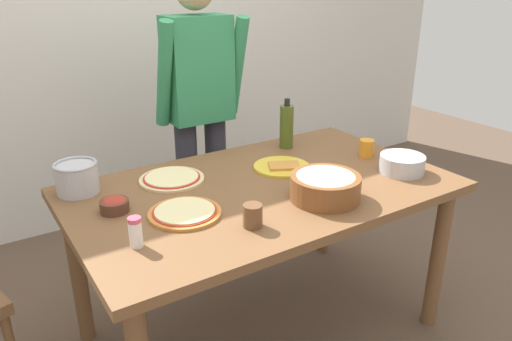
{
  "coord_description": "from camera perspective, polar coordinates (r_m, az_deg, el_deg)",
  "views": [
    {
      "loc": [
        -1.05,
        -1.58,
        1.6
      ],
      "look_at": [
        0.0,
        0.05,
        0.81
      ],
      "focal_mm": 34.3,
      "sensor_mm": 36.0,
      "label": 1
    }
  ],
  "objects": [
    {
      "name": "pizza_cooked_on_tray",
      "position": [
        1.85,
        -8.31,
        -4.85
      ],
      "size": [
        0.27,
        0.27,
        0.02
      ],
      "color": "#C67A33",
      "rests_on": "dining_table"
    },
    {
      "name": "steel_pot",
      "position": [
        2.12,
        -20.17,
        -0.76
      ],
      "size": [
        0.17,
        0.17,
        0.13
      ],
      "color": "#B7B7BC",
      "rests_on": "dining_table"
    },
    {
      "name": "salt_shaker",
      "position": [
        1.65,
        -13.88,
        -6.99
      ],
      "size": [
        0.04,
        0.04,
        0.11
      ],
      "color": "white",
      "rests_on": "dining_table"
    },
    {
      "name": "cup_orange",
      "position": [
        2.45,
        12.76,
        2.55
      ],
      "size": [
        0.07,
        0.07,
        0.08
      ],
      "primitive_type": "cylinder",
      "color": "orange",
      "rests_on": "dining_table"
    },
    {
      "name": "plate_with_slice",
      "position": [
        2.26,
        3.06,
        0.46
      ],
      "size": [
        0.26,
        0.26,
        0.02
      ],
      "color": "gold",
      "rests_on": "dining_table"
    },
    {
      "name": "small_sauce_bowl",
      "position": [
        1.92,
        -16.2,
        -3.83
      ],
      "size": [
        0.11,
        0.11,
        0.06
      ],
      "color": "#4C2D1E",
      "rests_on": "dining_table"
    },
    {
      "name": "dining_table",
      "position": [
        2.12,
        0.74,
        -3.97
      ],
      "size": [
        1.6,
        0.96,
        0.76
      ],
      "color": "brown",
      "rests_on": "ground"
    },
    {
      "name": "wall_back",
      "position": [
        3.37,
        -15.09,
        16.29
      ],
      "size": [
        5.6,
        0.1,
        2.6
      ],
      "primitive_type": "cube",
      "color": "silver",
      "rests_on": "ground"
    },
    {
      "name": "pizza_raw_on_board",
      "position": [
        2.15,
        -9.79,
        -0.93
      ],
      "size": [
        0.28,
        0.28,
        0.02
      ],
      "color": "beige",
      "rests_on": "dining_table"
    },
    {
      "name": "popcorn_bowl",
      "position": [
        1.95,
        8.09,
        -1.66
      ],
      "size": [
        0.28,
        0.28,
        0.11
      ],
      "color": "brown",
      "rests_on": "dining_table"
    },
    {
      "name": "ground",
      "position": [
        2.48,
        0.66,
        -17.96
      ],
      "size": [
        8.0,
        8.0,
        0.0
      ],
      "primitive_type": "plane",
      "color": "brown"
    },
    {
      "name": "person_cook",
      "position": [
        2.69,
        -6.59,
        7.74
      ],
      "size": [
        0.49,
        0.25,
        1.62
      ],
      "color": "#2D2D38",
      "rests_on": "ground"
    },
    {
      "name": "mixing_bowl_steel",
      "position": [
        2.29,
        16.66,
        0.74
      ],
      "size": [
        0.2,
        0.2,
        0.08
      ],
      "color": "#B7B7BC",
      "rests_on": "dining_table"
    },
    {
      "name": "cup_small_brown",
      "position": [
        1.73,
        -0.39,
        -5.29
      ],
      "size": [
        0.07,
        0.07,
        0.08
      ],
      "primitive_type": "cylinder",
      "color": "brown",
      "rests_on": "dining_table"
    },
    {
      "name": "olive_oil_bottle",
      "position": [
        2.5,
        3.59,
        5.18
      ],
      "size": [
        0.07,
        0.07,
        0.26
      ],
      "color": "#47561E",
      "rests_on": "dining_table"
    }
  ]
}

